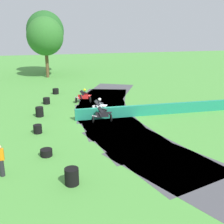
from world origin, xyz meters
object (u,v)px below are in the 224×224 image
motorcycle_trailing_black (103,114)px  tire_stack_far (38,129)px  tire_stack_mid_b (40,112)px  tire_stack_extra_a (46,153)px  motorcycle_chase_white (99,107)px  tire_stack_mid_a (47,101)px  tire_stack_extra_b (72,176)px  track_marshal (1,161)px  tire_stack_near (56,91)px  motorcycle_lead_red (84,96)px

motorcycle_trailing_black → tire_stack_far: 5.06m
tire_stack_mid_b → tire_stack_extra_a: size_ratio=1.18×
tire_stack_mid_b → motorcycle_trailing_black: bearing=-29.8°
motorcycle_chase_white → tire_stack_extra_a: 8.44m
tire_stack_mid_a → motorcycle_trailing_black: bearing=-59.2°
tire_stack_extra_b → track_marshal: (-3.18, 1.67, 0.42)m
tire_stack_mid_a → tire_stack_far: 7.84m
tire_stack_near → tire_stack_extra_b: size_ratio=0.83×
tire_stack_mid_a → tire_stack_extra_a: size_ratio=0.95×
motorcycle_trailing_black → track_marshal: bearing=-135.2°
motorcycle_trailing_black → tire_stack_near: size_ratio=2.55×
tire_stack_near → tire_stack_mid_b: size_ratio=0.83×
motorcycle_trailing_black → tire_stack_mid_b: 5.41m
tire_stack_extra_b → tire_stack_near: bearing=87.7°
motorcycle_chase_white → motorcycle_trailing_black: (-0.18, -2.02, -0.02)m
tire_stack_far → tire_stack_extra_b: (1.39, -7.17, 0.10)m
motorcycle_trailing_black → tire_stack_extra_b: size_ratio=2.13×
motorcycle_trailing_black → tire_stack_mid_b: (-4.69, 2.69, -0.24)m
tire_stack_mid_b → tire_stack_far: 3.85m
tire_stack_mid_a → tire_stack_extra_b: size_ratio=0.81×
track_marshal → tire_stack_mid_b: bearing=77.8°
motorcycle_trailing_black → tire_stack_mid_b: size_ratio=2.13×
motorcycle_lead_red → motorcycle_trailing_black: 6.11m
tire_stack_near → track_marshal: track_marshal is taller
tire_stack_far → tire_stack_extra_b: tire_stack_extra_b is taller
motorcycle_chase_white → tire_stack_extra_b: bearing=-109.7°
tire_stack_extra_a → track_marshal: (-2.18, -1.69, 0.62)m
tire_stack_mid_b → track_marshal: track_marshal is taller
tire_stack_mid_b → tire_stack_far: bearing=-93.4°
tire_stack_near → tire_stack_extra_b: 19.01m
motorcycle_chase_white → tire_stack_extra_b: (-3.71, -10.35, -0.26)m
tire_stack_mid_a → track_marshal: (-2.76, -13.27, 0.52)m
tire_stack_extra_a → motorcycle_trailing_black: bearing=47.7°
tire_stack_near → tire_stack_far: bearing=-100.4°
tire_stack_mid_a → motorcycle_chase_white: bearing=-48.1°
motorcycle_lead_red → motorcycle_chase_white: size_ratio=1.02×
track_marshal → tire_stack_extra_a: bearing=37.8°
motorcycle_chase_white → tire_stack_far: size_ratio=2.80×
motorcycle_trailing_black → track_marshal: size_ratio=1.05×
motorcycle_trailing_black → tire_stack_mid_b: motorcycle_trailing_black is taller
tire_stack_extra_b → track_marshal: bearing=152.2°
tire_stack_mid_a → tire_stack_extra_b: 14.95m
motorcycle_chase_white → track_marshal: (-6.89, -8.68, 0.16)m
motorcycle_chase_white → tire_stack_far: (-5.10, -3.18, -0.36)m
motorcycle_lead_red → tire_stack_mid_a: size_ratio=2.65×
tire_stack_mid_a → tire_stack_extra_a: bearing=-92.9°
motorcycle_trailing_black → tire_stack_extra_a: size_ratio=2.52×
motorcycle_trailing_black → tire_stack_extra_b: bearing=-113.0°
tire_stack_mid_b → track_marshal: (-2.02, -9.34, 0.42)m
motorcycle_lead_red → tire_stack_far: motorcycle_lead_red is taller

